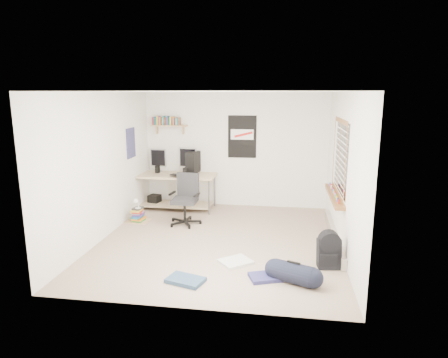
# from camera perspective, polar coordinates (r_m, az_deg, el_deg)

# --- Properties ---
(floor) EXTENTS (4.00, 4.50, 0.01)m
(floor) POSITION_cam_1_polar(r_m,az_deg,el_deg) (6.94, -0.73, -8.79)
(floor) COLOR gray
(floor) RESTS_ON ground
(ceiling) EXTENTS (4.00, 4.50, 0.01)m
(ceiling) POSITION_cam_1_polar(r_m,az_deg,el_deg) (6.49, -0.79, 12.40)
(ceiling) COLOR white
(ceiling) RESTS_ON ground
(back_wall) EXTENTS (4.00, 0.01, 2.50)m
(back_wall) POSITION_cam_1_polar(r_m,az_deg,el_deg) (8.80, 1.63, 4.14)
(back_wall) COLOR silver
(back_wall) RESTS_ON ground
(left_wall) EXTENTS (0.01, 4.50, 2.50)m
(left_wall) POSITION_cam_1_polar(r_m,az_deg,el_deg) (7.20, -16.72, 1.83)
(left_wall) COLOR silver
(left_wall) RESTS_ON ground
(right_wall) EXTENTS (0.01, 4.50, 2.50)m
(right_wall) POSITION_cam_1_polar(r_m,az_deg,el_deg) (6.58, 16.73, 0.90)
(right_wall) COLOR silver
(right_wall) RESTS_ON ground
(desk) EXTENTS (1.88, 1.14, 0.80)m
(desk) POSITION_cam_1_polar(r_m,az_deg,el_deg) (8.74, -7.00, -1.91)
(desk) COLOR tan
(desk) RESTS_ON floor
(monitor_left) EXTENTS (0.37, 0.13, 0.39)m
(monitor_left) POSITION_cam_1_polar(r_m,az_deg,el_deg) (8.96, -9.35, 2.49)
(monitor_left) COLOR #97989C
(monitor_left) RESTS_ON desk
(monitor_right) EXTENTS (0.41, 0.16, 0.44)m
(monitor_right) POSITION_cam_1_polar(r_m,az_deg,el_deg) (8.77, -5.19, 2.54)
(monitor_right) COLOR #A7A8AD
(monitor_right) RESTS_ON desk
(pc_tower) EXTENTS (0.25, 0.45, 0.45)m
(pc_tower) POSITION_cam_1_polar(r_m,az_deg,el_deg) (8.60, -4.44, 2.40)
(pc_tower) COLOR black
(pc_tower) RESTS_ON desk
(keyboard) EXTENTS (0.44, 0.27, 0.02)m
(keyboard) POSITION_cam_1_polar(r_m,az_deg,el_deg) (8.32, -6.37, 0.53)
(keyboard) COLOR black
(keyboard) RESTS_ON desk
(speaker_left) EXTENTS (0.10, 0.10, 0.16)m
(speaker_left) POSITION_cam_1_polar(r_m,az_deg,el_deg) (8.67, -9.48, 1.38)
(speaker_left) COLOR black
(speaker_left) RESTS_ON desk
(speaker_right) EXTENTS (0.10, 0.10, 0.17)m
(speaker_right) POSITION_cam_1_polar(r_m,az_deg,el_deg) (8.30, -5.51, 1.04)
(speaker_right) COLOR black
(speaker_right) RESTS_ON desk
(office_chair) EXTENTS (0.71, 0.71, 0.98)m
(office_chair) POSITION_cam_1_polar(r_m,az_deg,el_deg) (7.66, -5.66, -2.94)
(office_chair) COLOR #262628
(office_chair) RESTS_ON floor
(wall_shelf) EXTENTS (0.80, 0.22, 0.24)m
(wall_shelf) POSITION_cam_1_polar(r_m,az_deg,el_deg) (8.93, -7.80, 7.57)
(wall_shelf) COLOR tan
(wall_shelf) RESTS_ON back_wall
(poster_back_wall) EXTENTS (0.62, 0.03, 0.92)m
(poster_back_wall) POSITION_cam_1_polar(r_m,az_deg,el_deg) (8.73, 2.60, 6.05)
(poster_back_wall) COLOR black
(poster_back_wall) RESTS_ON back_wall
(poster_left_wall) EXTENTS (0.02, 0.42, 0.60)m
(poster_left_wall) POSITION_cam_1_polar(r_m,az_deg,el_deg) (8.24, -13.17, 5.03)
(poster_left_wall) COLOR navy
(poster_left_wall) RESTS_ON left_wall
(window) EXTENTS (0.10, 1.50, 1.26)m
(window) POSITION_cam_1_polar(r_m,az_deg,el_deg) (6.84, 16.04, 3.04)
(window) COLOR brown
(window) RESTS_ON right_wall
(baseboard_heater) EXTENTS (0.08, 2.50, 0.18)m
(baseboard_heater) POSITION_cam_1_polar(r_m,az_deg,el_deg) (7.17, 15.44, -7.75)
(baseboard_heater) COLOR #B7B2A8
(baseboard_heater) RESTS_ON floor
(backpack) EXTENTS (0.36, 0.30, 0.44)m
(backpack) POSITION_cam_1_polar(r_m,az_deg,el_deg) (6.07, 14.75, -10.28)
(backpack) COLOR black
(backpack) RESTS_ON floor
(duffel_bag) EXTENTS (0.37, 0.37, 0.55)m
(duffel_bag) POSITION_cam_1_polar(r_m,az_deg,el_deg) (5.52, 9.88, -13.10)
(duffel_bag) COLOR black
(duffel_bag) RESTS_ON floor
(tshirt) EXTENTS (0.57, 0.56, 0.04)m
(tshirt) POSITION_cam_1_polar(r_m,az_deg,el_deg) (6.07, 1.66, -11.72)
(tshirt) COLOR silver
(tshirt) RESTS_ON floor
(jeans_a) EXTENTS (0.56, 0.44, 0.05)m
(jeans_a) POSITION_cam_1_polar(r_m,az_deg,el_deg) (5.53, -5.52, -14.18)
(jeans_a) COLOR navy
(jeans_a) RESTS_ON floor
(jeans_b) EXTENTS (0.50, 0.44, 0.05)m
(jeans_b) POSITION_cam_1_polar(r_m,az_deg,el_deg) (5.62, 5.90, -13.77)
(jeans_b) COLOR navy
(jeans_b) RESTS_ON floor
(book_stack) EXTENTS (0.58, 0.53, 0.32)m
(book_stack) POSITION_cam_1_polar(r_m,az_deg,el_deg) (8.06, -12.22, -4.91)
(book_stack) COLOR brown
(book_stack) RESTS_ON floor
(desk_lamp) EXTENTS (0.12, 0.19, 0.19)m
(desk_lamp) POSITION_cam_1_polar(r_m,az_deg,el_deg) (7.97, -12.21, -3.38)
(desk_lamp) COLOR white
(desk_lamp) RESTS_ON book_stack
(subwoofer) EXTENTS (0.28, 0.28, 0.26)m
(subwoofer) POSITION_cam_1_polar(r_m,az_deg,el_deg) (9.01, -9.88, -3.07)
(subwoofer) COLOR black
(subwoofer) RESTS_ON floor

